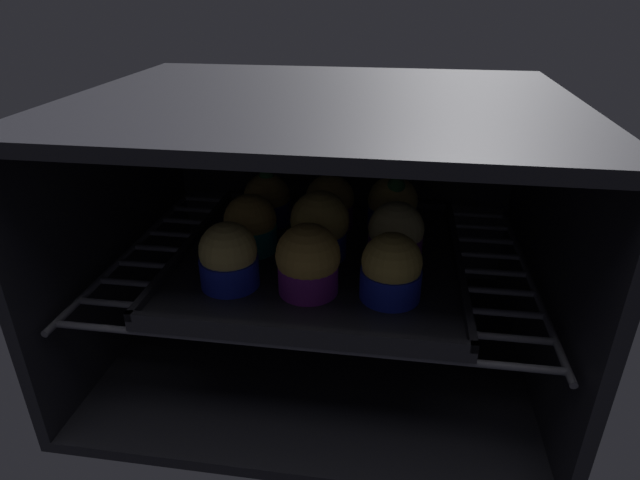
{
  "coord_description": "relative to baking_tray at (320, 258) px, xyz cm",
  "views": [
    {
      "loc": [
        9.1,
        -40.25,
        47.67
      ],
      "look_at": [
        0.0,
        20.61,
        17.31
      ],
      "focal_mm": 29.58,
      "sensor_mm": 36.0,
      "label": 1
    }
  ],
  "objects": [
    {
      "name": "muffin_row2_col0",
      "position": [
        -9.24,
        9.19,
        3.88
      ],
      "size": [
        6.96,
        6.96,
        8.11
      ],
      "color": "#1928B7",
      "rests_on": "baking_tray"
    },
    {
      "name": "muffin_row1_col1",
      "position": [
        -0.17,
        -0.17,
        4.68
      ],
      "size": [
        7.61,
        7.61,
        8.84
      ],
      "color": "#1928B7",
      "rests_on": "baking_tray"
    },
    {
      "name": "muffin_row2_col1",
      "position": [
        0.11,
        9.51,
        3.89
      ],
      "size": [
        7.1,
        7.1,
        7.67
      ],
      "color": "#7A238C",
      "rests_on": "baking_tray"
    },
    {
      "name": "oven_cavity",
      "position": [
        0.0,
        5.63,
        2.33
      ],
      "size": [
        59.0,
        47.0,
        37.0
      ],
      "color": "black",
      "rests_on": "ground"
    },
    {
      "name": "oven_rack",
      "position": [
        0.0,
        1.39,
        -1.07
      ],
      "size": [
        54.8,
        42.0,
        0.8
      ],
      "color": "#51515B",
      "rests_on": "oven_cavity"
    },
    {
      "name": "muffin_row1_col0",
      "position": [
        -9.31,
        0.23,
        3.99
      ],
      "size": [
        6.96,
        6.96,
        7.73
      ],
      "color": "#0C8C84",
      "rests_on": "baking_tray"
    },
    {
      "name": "muffin_row1_col2",
      "position": [
        9.7,
        0.2,
        3.97
      ],
      "size": [
        7.12,
        7.12,
        7.81
      ],
      "color": "#7A238C",
      "rests_on": "baking_tray"
    },
    {
      "name": "muffin_row0_col1",
      "position": [
        -0.04,
        -9.17,
        4.35
      ],
      "size": [
        7.41,
        7.41,
        8.36
      ],
      "color": "#7A238C",
      "rests_on": "baking_tray"
    },
    {
      "name": "baking_tray",
      "position": [
        0.0,
        0.0,
        0.0
      ],
      "size": [
        36.46,
        36.46,
        2.2
      ],
      "color": "black",
      "rests_on": "oven_rack"
    },
    {
      "name": "muffin_row0_col0",
      "position": [
        -9.39,
        -9.09,
        4.06
      ],
      "size": [
        6.96,
        6.96,
        7.9
      ],
      "color": "#1928B7",
      "rests_on": "baking_tray"
    },
    {
      "name": "muffin_row0_col2",
      "position": [
        9.4,
        -9.05,
        4.04
      ],
      "size": [
        6.96,
        6.96,
        7.86
      ],
      "color": "#1928B7",
      "rests_on": "baking_tray"
    },
    {
      "name": "muffin_row2_col2",
      "position": [
        9.04,
        9.65,
        4.11
      ],
      "size": [
        7.12,
        7.12,
        8.37
      ],
      "color": "#1928B7",
      "rests_on": "baking_tray"
    }
  ]
}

